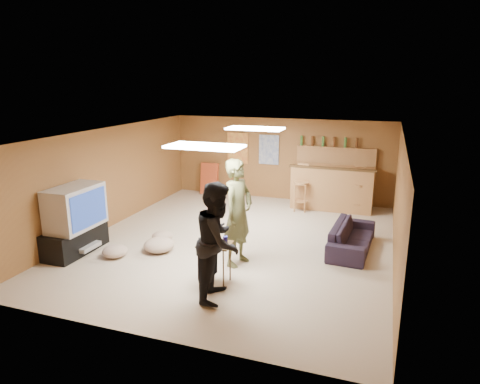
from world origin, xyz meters
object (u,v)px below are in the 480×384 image
(person_olive, at_px, (238,213))
(person_black, at_px, (218,241))
(tray_table, at_px, (215,263))
(bar_counter, at_px, (332,188))
(tv_body, at_px, (75,207))
(sofa, at_px, (352,237))

(person_olive, height_order, person_black, person_olive)
(tray_table, bearing_deg, bar_counter, 75.46)
(bar_counter, bearing_deg, person_olive, -106.16)
(tv_body, height_order, sofa, tv_body)
(person_olive, bearing_deg, tray_table, -172.20)
(tv_body, xyz_separation_m, tray_table, (2.92, -0.30, -0.56))
(person_black, bearing_deg, person_olive, -0.98)
(bar_counter, xyz_separation_m, sofa, (0.73, -2.60, -0.29))
(bar_counter, height_order, person_black, person_black)
(sofa, height_order, tray_table, tray_table)
(tv_body, relative_size, bar_counter, 0.55)
(person_black, distance_m, sofa, 3.15)
(person_black, height_order, sofa, person_black)
(tv_body, height_order, person_olive, person_olive)
(person_black, relative_size, sofa, 1.01)
(bar_counter, height_order, tray_table, bar_counter)
(bar_counter, height_order, sofa, bar_counter)
(bar_counter, distance_m, sofa, 2.72)
(person_black, bearing_deg, sofa, -41.18)
(tray_table, bearing_deg, person_black, -61.25)
(person_black, xyz_separation_m, tray_table, (-0.23, 0.41, -0.56))
(tv_body, xyz_separation_m, sofa, (4.88, 1.85, -0.64))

